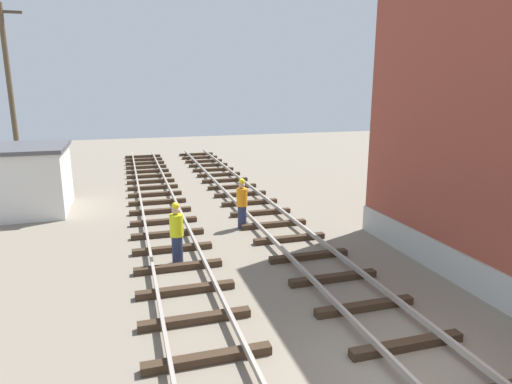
{
  "coord_description": "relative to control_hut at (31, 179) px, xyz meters",
  "views": [
    {
      "loc": [
        -4.55,
        -5.88,
        5.13
      ],
      "look_at": [
        0.02,
        9.43,
        1.29
      ],
      "focal_mm": 31.15,
      "sensor_mm": 36.0,
      "label": 1
    }
  ],
  "objects": [
    {
      "name": "ground_plane",
      "position": [
        8.35,
        -13.97,
        -1.39
      ],
      "size": [
        80.0,
        80.0,
        0.0
      ],
      "primitive_type": "plane",
      "color": "slate"
    },
    {
      "name": "track_near_building",
      "position": [
        8.95,
        -13.97,
        -1.26
      ],
      "size": [
        2.5,
        56.03,
        0.32
      ],
      "color": "#38281C",
      "rests_on": "ground"
    },
    {
      "name": "control_hut",
      "position": [
        0.0,
        0.0,
        0.0
      ],
      "size": [
        3.0,
        3.8,
        2.76
      ],
      "color": "silver",
      "rests_on": "ground"
    },
    {
      "name": "utility_pole_far",
      "position": [
        -1.19,
        4.05,
        3.21
      ],
      "size": [
        1.8,
        0.24,
        8.8
      ],
      "color": "brown",
      "rests_on": "ground"
    },
    {
      "name": "track_worker_foreground",
      "position": [
        7.78,
        -4.7,
        -0.46
      ],
      "size": [
        0.4,
        0.4,
        1.87
      ],
      "color": "#262D4C",
      "rests_on": "ground"
    },
    {
      "name": "track_worker_distant",
      "position": [
        5.1,
        -7.39,
        -0.46
      ],
      "size": [
        0.4,
        0.4,
        1.87
      ],
      "color": "#262D4C",
      "rests_on": "ground"
    }
  ]
}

